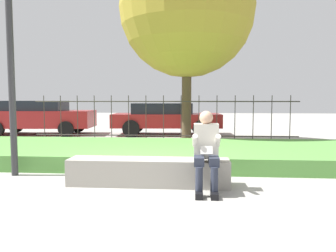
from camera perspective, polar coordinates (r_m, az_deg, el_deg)
ground_plane at (r=5.55m, az=-5.48°, el=-10.13°), size 60.00×60.00×0.00m
stone_bench at (r=5.48m, az=-3.41°, el=-8.24°), size 2.65×0.50×0.44m
person_seated_reader at (r=5.06m, az=6.66°, el=-3.83°), size 0.42×0.73×1.24m
grass_berm at (r=7.79m, az=-2.45°, el=-4.64°), size 10.15×3.29×0.32m
iron_fence at (r=10.08m, az=-0.80°, el=1.16°), size 8.15×0.03×1.55m
car_parked_center at (r=13.20m, az=-0.44°, el=1.48°), size 4.39×2.11×1.28m
car_parked_left at (r=14.37m, az=-21.66°, el=1.56°), size 4.46×2.13×1.38m
street_lamp at (r=6.73m, az=-25.73°, el=10.97°), size 0.28×0.28×3.55m
tree_behind_fence at (r=11.06m, az=3.32°, el=19.55°), size 4.29×4.29×6.42m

